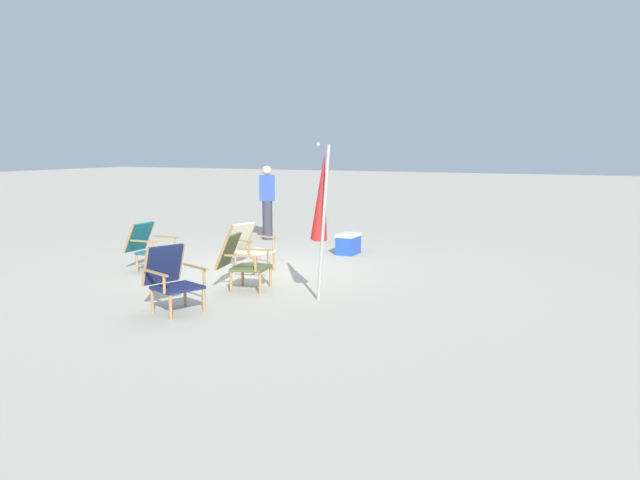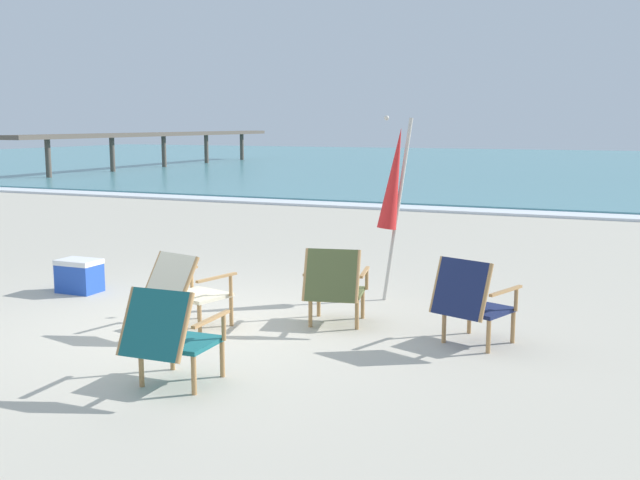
# 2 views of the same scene
# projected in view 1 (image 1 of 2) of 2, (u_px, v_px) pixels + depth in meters

# --- Properties ---
(ground_plane) EXTENTS (80.00, 80.00, 0.00)m
(ground_plane) POSITION_uv_depth(u_px,v_px,m) (257.00, 271.00, 10.38)
(ground_plane) COLOR #B7AF9E
(beach_chair_front_right) EXTENTS (0.71, 0.81, 0.81)m
(beach_chair_front_right) POSITION_uv_depth(u_px,v_px,m) (241.00, 260.00, 8.98)
(beach_chair_front_right) COLOR #515B33
(beach_chair_front_right) RESTS_ON ground
(beach_chair_mid_center) EXTENTS (0.75, 0.88, 0.78)m
(beach_chair_mid_center) POSITION_uv_depth(u_px,v_px,m) (247.00, 245.00, 10.43)
(beach_chair_mid_center) COLOR beige
(beach_chair_mid_center) RESTS_ON ground
(beach_chair_back_left) EXTENTS (0.61, 0.74, 0.80)m
(beach_chair_back_left) POSITION_uv_depth(u_px,v_px,m) (148.00, 245.00, 10.33)
(beach_chair_back_left) COLOR #196066
(beach_chair_back_left) RESTS_ON ground
(beach_chair_far_center) EXTENTS (0.77, 0.83, 0.82)m
(beach_chair_far_center) POSITION_uv_depth(u_px,v_px,m) (171.00, 277.00, 7.81)
(beach_chair_far_center) COLOR #19234C
(beach_chair_far_center) RESTS_ON ground
(umbrella_furled_red) EXTENTS (0.42, 0.45, 2.11)m
(umbrella_furled_red) POSITION_uv_depth(u_px,v_px,m) (322.00, 199.00, 8.10)
(umbrella_furled_red) COLOR #B7B2A8
(umbrella_furled_red) RESTS_ON ground
(person_near_chairs) EXTENTS (0.34, 0.39, 1.63)m
(person_near_chairs) POSITION_uv_depth(u_px,v_px,m) (267.00, 202.00, 13.74)
(person_near_chairs) COLOR #383842
(person_near_chairs) RESTS_ON ground
(cooler_box) EXTENTS (0.49, 0.35, 0.40)m
(cooler_box) POSITION_uv_depth(u_px,v_px,m) (348.00, 244.00, 11.96)
(cooler_box) COLOR blue
(cooler_box) RESTS_ON ground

